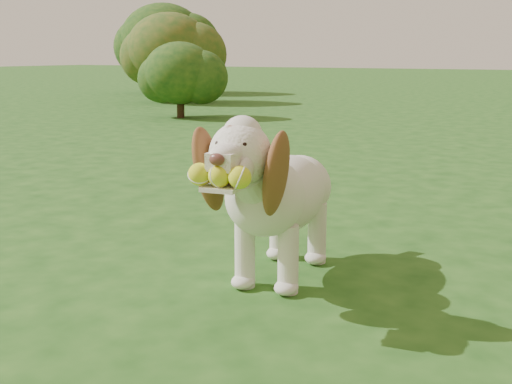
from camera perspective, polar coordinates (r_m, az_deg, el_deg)
The scene contains 5 objects.
ground at distance 2.64m, azimuth 2.35°, elevation -9.92°, with size 80.00×80.00×0.00m, color #194513.
dog at distance 2.78m, azimuth 1.81°, elevation 0.11°, with size 0.49×1.19×0.77m.
shrub_a at distance 10.19m, azimuth -6.79°, elevation 10.44°, with size 1.13×1.13×1.17m.
shrub_g at distance 16.58m, azimuth -8.23°, elevation 13.19°, with size 2.14×2.14×2.22m.
shrub_e at distance 13.37m, azimuth -7.68°, elevation 12.42°, with size 1.74×1.74×1.80m.
Camera 1 is at (1.10, -2.18, 1.00)m, focal length 45.00 mm.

